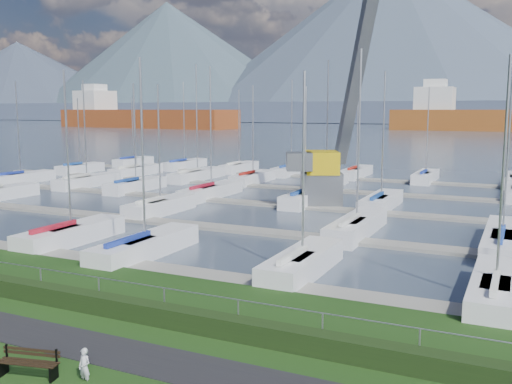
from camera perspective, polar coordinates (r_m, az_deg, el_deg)
The scene contains 11 objects.
path at distance 20.51m, azimuth -18.77°, elevation -13.84°, with size 160.00×2.00×0.04m, color black.
water at distance 276.94m, azimuth 22.62°, elevation 5.98°, with size 800.00×540.00×0.20m, color #3E4A5B.
hedge at distance 22.19m, azimuth -14.07°, elevation -11.00°, with size 80.00×0.70×0.70m, color black.
fence at distance 22.22m, azimuth -13.49°, elevation -8.64°, with size 0.04×0.04×80.00m, color #9A9CA2.
foothill at distance 346.76m, azimuth 23.27°, elevation 7.33°, with size 900.00×80.00×12.00m, color #49536A.
docks at distance 45.25m, azimuth 7.60°, elevation -1.73°, with size 90.00×41.60×0.25m.
bench_right at distance 18.14m, azimuth -21.76°, elevation -15.58°, with size 1.85×0.82×0.85m.
person at distance 17.37m, azimuth -16.80°, elevation -15.97°, with size 0.40×0.26×1.09m, color silver.
crane at distance 47.75m, azimuth 7.60°, elevation 5.49°, with size 7.98×12.81×22.35m.
cargo_ship_west at distance 255.85m, azimuth -11.75°, elevation 7.21°, with size 88.49×27.84×21.50m.
sailboat_fleet at distance 49.47m, azimuth 4.96°, elevation 5.58°, with size 75.68×49.52×13.07m.
Camera 1 is at (13.46, -16.49, 7.57)m, focal length 40.00 mm.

